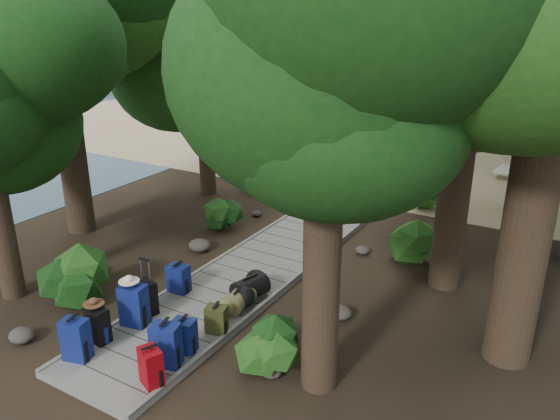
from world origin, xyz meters
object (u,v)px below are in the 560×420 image
Objects in this scene: backpack_right_a at (151,365)px; lone_suitcase_on_sand at (401,166)px; backpack_right_c at (184,334)px; backpack_right_b at (166,343)px; sun_lounger at (508,166)px; duffel_right_khaki at (237,300)px; backpack_left_d at (178,277)px; kayak at (351,146)px; backpack_left_a at (76,338)px; backpack_left_c at (134,303)px; backpack_right_d at (217,318)px; duffel_right_black at (250,288)px; suitcase_on_boardwalk at (148,297)px; backpack_left_b at (98,323)px.

lone_suitcase_on_sand is (-0.41, 12.47, -0.08)m from backpack_right_a.
backpack_right_a reaches higher than backpack_right_c.
backpack_right_b is (-0.13, 0.48, 0.06)m from backpack_right_a.
sun_lounger is (3.08, 1.92, -0.04)m from lone_suitcase_on_sand.
backpack_right_c is (-0.13, 0.92, -0.02)m from backpack_right_a.
duffel_right_khaki is at bearing 79.69° from backpack_right_c.
backpack_right_b is at bearing -57.40° from backpack_left_d.
backpack_right_b reaches higher than backpack_left_d.
backpack_right_b is 0.27× the size of kayak.
backpack_left_a reaches higher than backpack_right_a.
backpack_left_d is at bearing 169.64° from duffel_right_khaki.
backpack_left_a is 1.22m from backpack_left_c.
backpack_right_a is 1.22× the size of backpack_right_d.
duffel_right_black is 12.49m from kayak.
backpack_right_a is 0.84× the size of backpack_right_b.
backpack_right_b is 11.99m from lone_suitcase_on_sand.
sun_lounger is at bearing 67.28° from backpack_left_d.
backpack_right_c is (1.40, -1.48, 0.01)m from backpack_left_d.
sun_lounger is (2.80, 13.90, -0.17)m from backpack_right_b.
suitcase_on_boardwalk is (-0.09, 0.43, -0.11)m from backpack_left_c.
backpack_right_d is at bearing -30.56° from backpack_left_d.
backpack_left_c reaches higher than kayak.
backpack_left_d is 2.37m from backpack_right_b.
duffel_right_khaki is at bearing -2.31° from backpack_left_d.
backpack_right_a is 0.23× the size of kayak.
backpack_left_a is 1.13× the size of backpack_left_b.
suitcase_on_boardwalk is 0.88× the size of lone_suitcase_on_sand.
backpack_left_d is at bearing 110.04° from suitcase_on_boardwalk.
backpack_right_c is 1.50m from suitcase_on_boardwalk.
backpack_left_c reaches higher than backpack_right_b.
backpack_right_d is at bearing -95.23° from sun_lounger.
backpack_left_c is at bearing 72.47° from backpack_left_a.
kayak is at bearing 116.37° from suitcase_on_boardwalk.
lone_suitcase_on_sand is at bearing 102.85° from suitcase_on_boardwalk.
duffel_right_black reaches higher than duffel_right_khaki.
lone_suitcase_on_sand reaches higher than kayak.
backpack_left_d is at bearing 83.54° from backpack_left_c.
backpack_right_b is 1.44× the size of duffel_right_khaki.
kayak is (-3.22, 12.55, -0.14)m from duffel_right_khaki.
backpack_left_c reaches higher than backpack_right_a.
backpack_right_b reaches higher than backpack_left_a.
kayak is (-1.80, 14.59, -0.29)m from backpack_left_b.
backpack_left_c is at bearing 138.21° from backpack_right_b.
backpack_left_a reaches higher than backpack_right_c.
backpack_right_d is (-0.01, 1.62, -0.06)m from backpack_right_a.
backpack_right_b is 1.96m from duffel_right_khaki.
duffel_right_black is (1.37, 0.50, -0.09)m from backpack_left_d.
backpack_right_d is at bearing 35.48° from backpack_left_a.
backpack_left_b is 0.81× the size of backpack_left_c.
suitcase_on_boardwalk is at bearing 168.29° from backpack_right_d.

